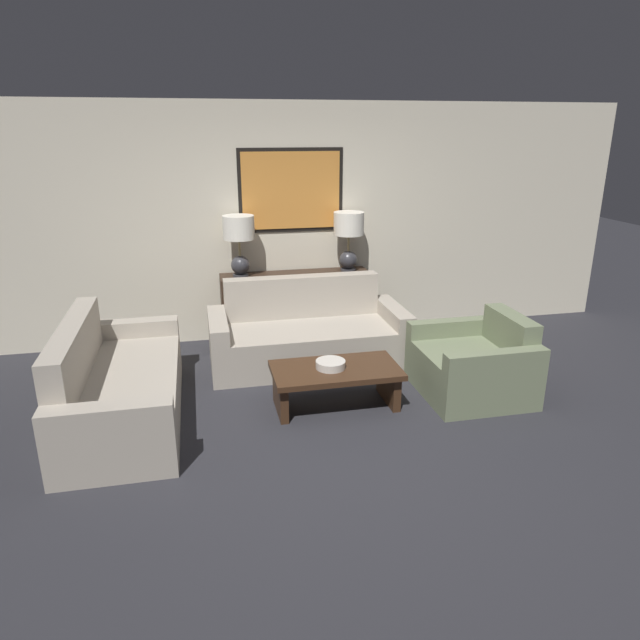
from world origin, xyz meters
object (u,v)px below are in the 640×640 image
at_px(table_lamp_left, 239,237).
at_px(table_lamp_right, 349,232).
at_px(decorative_bowl, 330,364).
at_px(coffee_table, 336,378).
at_px(couch_by_side, 118,388).
at_px(armchair_near_back_wall, 474,366).
at_px(couch_by_back_wall, 308,337).
at_px(console_table, 296,307).

bearing_deg(table_lamp_left, table_lamp_right, 0.00).
bearing_deg(decorative_bowl, coffee_table, -5.30).
xyz_separation_m(couch_by_side, armchair_near_back_wall, (3.17, -0.17, -0.02)).
relative_size(table_lamp_right, couch_by_side, 0.33).
xyz_separation_m(couch_by_back_wall, coffee_table, (0.05, -1.05, -0.01)).
relative_size(table_lamp_left, decorative_bowl, 2.57).
relative_size(table_lamp_left, couch_by_back_wall, 0.33).
bearing_deg(table_lamp_right, couch_by_back_wall, -131.99).
relative_size(table_lamp_left, table_lamp_right, 1.00).
height_order(table_lamp_right, couch_by_side, table_lamp_right).
relative_size(console_table, armchair_near_back_wall, 1.70).
bearing_deg(console_table, decorative_bowl, -90.16).
xyz_separation_m(console_table, couch_by_side, (-1.80, -1.56, -0.11)).
bearing_deg(table_lamp_left, couch_by_side, -127.27).
distance_m(console_table, coffee_table, 1.74).
xyz_separation_m(table_lamp_right, couch_by_side, (-2.42, -1.56, -0.96)).
bearing_deg(coffee_table, armchair_near_back_wall, -0.02).
bearing_deg(couch_by_back_wall, console_table, 90.00).
height_order(table_lamp_left, coffee_table, table_lamp_left).
distance_m(console_table, armchair_near_back_wall, 2.21).
bearing_deg(couch_by_side, decorative_bowl, -5.30).
height_order(table_lamp_left, decorative_bowl, table_lamp_left).
xyz_separation_m(console_table, coffee_table, (0.05, -1.73, -0.13)).
height_order(table_lamp_right, armchair_near_back_wall, table_lamp_right).
xyz_separation_m(couch_by_back_wall, couch_by_side, (-1.80, -0.88, 0.00)).
xyz_separation_m(table_lamp_right, couch_by_back_wall, (-0.62, -0.68, -0.96)).
bearing_deg(console_table, couch_by_side, -139.13).
distance_m(console_table, table_lamp_left, 1.04).
xyz_separation_m(table_lamp_left, coffee_table, (0.66, -1.73, -0.97)).
height_order(couch_by_side, decorative_bowl, couch_by_side).
relative_size(couch_by_back_wall, armchair_near_back_wall, 2.03).
bearing_deg(armchair_near_back_wall, table_lamp_right, 113.55).
relative_size(coffee_table, armchair_near_back_wall, 1.13).
distance_m(table_lamp_left, armchair_near_back_wall, 2.81).
height_order(decorative_bowl, armchair_near_back_wall, armchair_near_back_wall).
height_order(console_table, table_lamp_right, table_lamp_right).
height_order(couch_by_back_wall, couch_by_side, same).
bearing_deg(armchair_near_back_wall, table_lamp_left, 138.92).
bearing_deg(table_lamp_left, decorative_bowl, -70.51).
height_order(couch_by_side, armchair_near_back_wall, couch_by_side).
height_order(console_table, table_lamp_left, table_lamp_left).
bearing_deg(console_table, couch_by_back_wall, -90.00).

